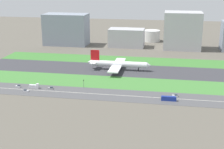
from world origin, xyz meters
name	(u,v)px	position (x,y,z in m)	size (l,w,h in m)	color
ground_plane	(118,70)	(0.00, 0.00, 0.00)	(800.00, 800.00, 0.00)	#5B564C
runway	(118,70)	(0.00, 0.00, 0.05)	(280.00, 46.00, 0.10)	#38383D
grass_median_north	(123,60)	(0.00, 41.00, 0.05)	(280.00, 36.00, 0.10)	#3D7A33
grass_median_south	(110,82)	(0.00, -41.00, 0.05)	(280.00, 36.00, 0.10)	#427F38
highway	(103,94)	(0.00, -73.00, 0.05)	(280.00, 28.00, 0.10)	#4C4C4F
highway_centerline	(103,94)	(0.00, -73.00, 0.11)	(266.00, 0.50, 0.01)	silver
airliner	(118,64)	(-0.16, 0.00, 6.23)	(65.00, 56.00, 19.70)	white
car_1	(26,91)	(-64.50, -78.00, 0.92)	(4.40, 1.80, 2.00)	silver
car_3	(175,96)	(57.19, -68.00, 0.92)	(4.40, 1.80, 2.00)	silver
car_2	(51,88)	(-46.40, -68.00, 0.92)	(4.40, 1.80, 2.00)	#99999E
bus_0	(169,99)	(52.15, -78.00, 1.82)	(11.60, 2.50, 3.50)	navy
car_0	(18,86)	(-75.90, -68.00, 0.92)	(4.40, 1.80, 2.00)	silver
truck_0	(34,86)	(-61.18, -68.00, 1.67)	(8.40, 2.50, 4.00)	silver
traffic_light	(84,83)	(-19.80, -60.01, 4.29)	(0.36, 0.50, 7.20)	#4C4C51
terminal_building	(66,29)	(-90.00, 114.00, 21.19)	(59.18, 30.79, 42.39)	gray
hangar_building	(126,38)	(-6.35, 114.00, 12.17)	(46.80, 24.84, 24.33)	#B2B2B7
office_tower	(183,31)	(66.51, 114.00, 23.92)	(47.31, 33.99, 47.85)	#B2B2B7
fuel_tank_west	(125,34)	(-13.93, 159.00, 8.78)	(25.12, 25.12, 17.56)	silver
fuel_tank_centre	(152,36)	(24.80, 159.00, 8.01)	(23.24, 23.24, 16.03)	silver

